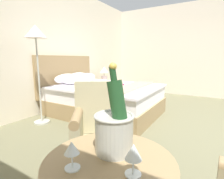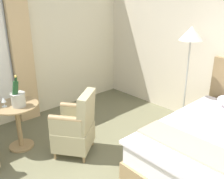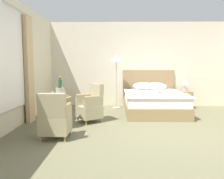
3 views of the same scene
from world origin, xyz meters
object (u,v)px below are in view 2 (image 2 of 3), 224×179
(wine_glass_near_bucket, at_px, (18,95))
(armchair_by_window, at_px, (76,127))
(champagne_bucket, at_px, (18,97))
(wine_glass_near_edge, at_px, (4,100))
(floor_lamp_brass, at_px, (190,43))
(side_table_round, at_px, (18,121))

(wine_glass_near_bucket, distance_m, armchair_by_window, 1.02)
(champagne_bucket, xyz_separation_m, wine_glass_near_edge, (-0.12, -0.16, -0.04))
(wine_glass_near_bucket, xyz_separation_m, wine_glass_near_edge, (0.10, -0.25, 0.01))
(armchair_by_window, bearing_deg, floor_lamp_brass, 69.99)
(wine_glass_near_bucket, xyz_separation_m, armchair_by_window, (0.84, 0.44, -0.38))
(side_table_round, bearing_deg, armchair_by_window, 38.16)
(side_table_round, relative_size, wine_glass_near_edge, 5.05)
(champagne_bucket, bearing_deg, wine_glass_near_bucket, 158.07)
(wine_glass_near_edge, bearing_deg, floor_lamp_brass, 60.60)
(wine_glass_near_edge, bearing_deg, side_table_round, 72.93)
(champagne_bucket, bearing_deg, wine_glass_near_edge, -127.19)
(side_table_round, xyz_separation_m, champagne_bucket, (0.08, 0.02, 0.40))
(floor_lamp_brass, height_order, champagne_bucket, floor_lamp_brass)
(champagne_bucket, relative_size, armchair_by_window, 0.48)
(floor_lamp_brass, xyz_separation_m, wine_glass_near_edge, (-1.38, -2.45, -0.69))
(champagne_bucket, xyz_separation_m, armchair_by_window, (0.62, 0.53, -0.42))
(wine_glass_near_bucket, bearing_deg, wine_glass_near_edge, -68.29)
(champagne_bucket, distance_m, wine_glass_near_bucket, 0.24)
(armchair_by_window, bearing_deg, side_table_round, -141.84)
(wine_glass_near_edge, height_order, armchair_by_window, armchair_by_window)
(floor_lamp_brass, bearing_deg, side_table_round, -120.08)
(side_table_round, relative_size, armchair_by_window, 0.74)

